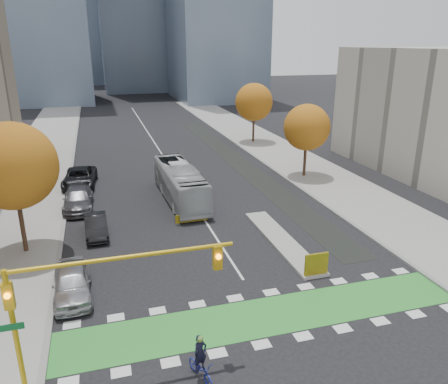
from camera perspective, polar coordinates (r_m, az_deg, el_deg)
ground at (r=20.84m, az=7.20°, el=-18.03°), size 300.00×300.00×0.00m
sidewalk_west at (r=37.83m, az=-25.17°, el=-2.07°), size 7.00×120.00×0.15m
sidewalk_east at (r=42.54m, az=13.38°, el=1.47°), size 7.00×120.00×0.15m
curb_west at (r=37.39m, az=-19.90°, el=-1.61°), size 0.30×120.00×0.16m
curb_east at (r=40.96m, az=9.10°, el=1.08°), size 0.30×120.00×0.16m
bike_crossing at (r=21.95m, az=5.61°, el=-15.80°), size 20.00×3.00×0.01m
centre_line at (r=56.97m, az=-8.86°, el=6.08°), size 0.15×70.00×0.01m
bike_lane_paint at (r=49.03m, az=1.49°, el=4.21°), size 2.50×50.00×0.01m
median_island at (r=29.29m, az=7.50°, el=-6.28°), size 1.60×10.00×0.16m
hazard_board at (r=25.14m, az=11.97°, el=-9.20°), size 1.40×0.12×1.30m
tree_west at (r=28.44m, az=-25.89°, el=3.05°), size 5.20×5.20×8.22m
tree_east_near at (r=42.41m, az=10.76°, el=8.28°), size 4.40×4.40×7.08m
tree_east_far at (r=57.07m, az=3.93°, el=11.63°), size 4.80×4.80×7.65m
traffic_signal_west at (r=16.92m, az=-17.53°, el=-12.00°), size 8.53×0.56×5.20m
cyclist at (r=18.20m, az=-3.08°, el=-21.61°), size 1.10×1.81×1.97m
bus at (r=36.17m, az=-5.74°, el=1.17°), size 2.89×10.79×2.98m
parked_car_a at (r=24.20m, az=-19.24°, el=-11.11°), size 2.05×4.72×1.58m
parked_car_b at (r=30.96m, az=-16.37°, el=-4.27°), size 1.58×4.18×1.36m
parked_car_c at (r=36.26m, az=-18.52°, el=-0.88°), size 2.33×5.49×1.58m
parked_car_d at (r=41.87m, az=-18.34°, el=1.80°), size 3.26×6.12×1.64m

